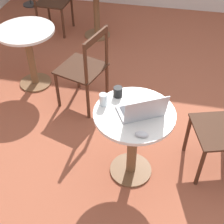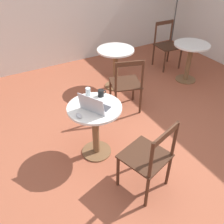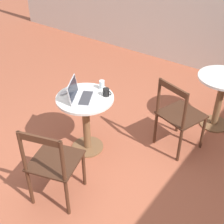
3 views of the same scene
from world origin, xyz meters
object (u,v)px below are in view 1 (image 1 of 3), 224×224
at_px(cafe_table_far, 28,46).
at_px(laptop, 142,110).
at_px(mug, 118,92).
at_px(chair_far_front, 85,69).
at_px(mouse, 142,134).
at_px(cafe_table_mid, 96,2).
at_px(chair_mid_back, 51,1).
at_px(drinking_glass, 103,100).
at_px(cafe_table_near, 133,131).

height_order(cafe_table_far, laptop, laptop).
bearing_deg(mug, chair_far_front, 35.59).
height_order(chair_far_front, mouse, chair_far_front).
bearing_deg(mouse, cafe_table_mid, 20.64).
distance_m(cafe_table_mid, chair_mid_back, 0.72).
bearing_deg(cafe_table_mid, mug, -161.61).
bearing_deg(mug, mouse, -148.22).
xyz_separation_m(mug, drinking_glass, (-0.13, 0.09, 0.01)).
bearing_deg(cafe_table_far, chair_far_front, -107.58).
distance_m(cafe_table_far, laptop, 1.85).
bearing_deg(mug, chair_mid_back, 32.48).
relative_size(cafe_table_mid, drinking_glass, 7.01).
bearing_deg(chair_mid_back, cafe_table_mid, -92.88).
xyz_separation_m(cafe_table_near, mouse, (-0.24, -0.09, 0.23)).
bearing_deg(laptop, cafe_table_far, 52.57).
height_order(cafe_table_far, mug, mug).
xyz_separation_m(chair_far_front, mouse, (-1.10, -0.75, 0.29)).
relative_size(cafe_table_near, chair_mid_back, 0.80).
bearing_deg(cafe_table_far, cafe_table_near, -128.24).
distance_m(cafe_table_far, chair_far_front, 0.77).
height_order(laptop, mouse, laptop).
bearing_deg(mouse, chair_far_front, 34.21).
relative_size(mouse, drinking_glass, 0.94).
distance_m(chair_mid_back, drinking_glass, 2.82).
bearing_deg(cafe_table_near, cafe_table_far, 51.76).
relative_size(laptop, drinking_glass, 3.91).
bearing_deg(cafe_table_near, drinking_glass, 80.75).
height_order(cafe_table_near, chair_mid_back, chair_mid_back).
height_order(cafe_table_near, chair_far_front, chair_far_front).
distance_m(cafe_table_far, drinking_glass, 1.57).
distance_m(mouse, mug, 0.49).
height_order(laptop, drinking_glass, laptop).
relative_size(cafe_table_near, cafe_table_mid, 1.00).
bearing_deg(drinking_glass, mouse, -128.57).
height_order(mug, drinking_glass, drinking_glass).
relative_size(chair_mid_back, mouse, 9.28).
bearing_deg(mouse, cafe_table_far, 48.01).
xyz_separation_m(chair_mid_back, drinking_glass, (-2.44, -1.37, 0.33)).
distance_m(mug, drinking_glass, 0.16).
bearing_deg(chair_far_front, mug, -144.41).
relative_size(chair_mid_back, chair_far_front, 1.00).
bearing_deg(drinking_glass, mug, -35.12).
bearing_deg(mouse, cafe_table_near, 20.61).
xyz_separation_m(cafe_table_near, cafe_table_mid, (2.45, 0.92, 0.00)).
xyz_separation_m(cafe_table_mid, chair_mid_back, (0.04, 0.71, -0.06)).
relative_size(cafe_table_mid, mouse, 7.42).
xyz_separation_m(cafe_table_near, mug, (0.18, 0.17, 0.25)).
bearing_deg(chair_mid_back, laptop, -145.86).
height_order(cafe_table_near, drinking_glass, drinking_glass).
xyz_separation_m(chair_mid_back, mug, (-2.31, -1.47, 0.32)).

